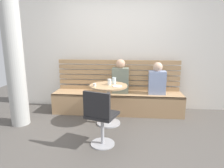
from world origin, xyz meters
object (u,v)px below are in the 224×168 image
(cup_water_clear, at_px, (109,82))
(plate_small, at_px, (117,86))
(person_adult, at_px, (120,78))
(cup_espresso_small, at_px, (95,85))
(cup_glass_tall, at_px, (114,81))
(cafe_table, at_px, (108,97))
(person_child_left, at_px, (157,80))
(white_chair, at_px, (100,117))
(booth_bench, at_px, (117,103))

(cup_water_clear, height_order, plate_small, cup_water_clear)
(person_adult, height_order, cup_espresso_small, person_adult)
(cup_glass_tall, xyz_separation_m, cup_espresso_small, (-0.32, -0.23, -0.03))
(cafe_table, xyz_separation_m, cup_espresso_small, (-0.23, -0.13, 0.25))
(cup_espresso_small, bearing_deg, person_child_left, 31.89)
(cafe_table, distance_m, white_chair, 0.81)
(cafe_table, distance_m, person_adult, 0.68)
(white_chair, xyz_separation_m, person_adult, (0.20, 1.42, 0.29))
(cafe_table, xyz_separation_m, cup_water_clear, (0.02, 0.01, 0.28))
(booth_bench, distance_m, person_child_left, 0.96)
(booth_bench, bearing_deg, person_child_left, 0.49)
(white_chair, bearing_deg, person_adult, 81.81)
(person_child_left, relative_size, plate_small, 3.85)
(cafe_table, distance_m, plate_small, 0.30)
(cup_espresso_small, bearing_deg, cafe_table, 29.82)
(cup_glass_tall, distance_m, plate_small, 0.22)
(white_chair, distance_m, cup_espresso_small, 0.77)
(booth_bench, height_order, cup_glass_tall, cup_glass_tall)
(cafe_table, relative_size, cup_water_clear, 6.73)
(cup_glass_tall, relative_size, plate_small, 0.71)
(cafe_table, relative_size, plate_small, 4.35)
(white_chair, relative_size, cup_espresso_small, 15.18)
(cup_espresso_small, distance_m, plate_small, 0.39)
(person_child_left, bearing_deg, cup_water_clear, -147.47)
(cafe_table, height_order, person_child_left, person_child_left)
(booth_bench, xyz_separation_m, person_child_left, (0.81, 0.01, 0.51))
(person_adult, height_order, plate_small, person_adult)
(cup_water_clear, relative_size, cup_glass_tall, 0.92)
(white_chair, height_order, person_child_left, person_child_left)
(plate_small, bearing_deg, person_adult, 88.78)
(booth_bench, xyz_separation_m, white_chair, (-0.14, -1.40, 0.24))
(cup_glass_tall, bearing_deg, white_chair, -97.26)
(cup_glass_tall, bearing_deg, cafe_table, -133.07)
(white_chair, bearing_deg, cup_glass_tall, 82.74)
(cup_glass_tall, height_order, plate_small, cup_glass_tall)
(cafe_table, bearing_deg, booth_bench, 78.32)
(cafe_table, xyz_separation_m, cup_glass_tall, (0.09, 0.10, 0.28))
(white_chair, bearing_deg, person_child_left, 55.71)
(booth_bench, xyz_separation_m, cafe_table, (-0.12, -0.58, 0.30))
(booth_bench, xyz_separation_m, cup_water_clear, (-0.10, -0.58, 0.57))
(person_adult, height_order, cup_water_clear, person_adult)
(cafe_table, bearing_deg, cup_glass_tall, 46.93)
(cafe_table, bearing_deg, cup_water_clear, 24.32)
(cafe_table, distance_m, cup_glass_tall, 0.31)
(cafe_table, height_order, cup_espresso_small, cup_espresso_small)
(plate_small, bearing_deg, cup_espresso_small, -175.14)
(person_adult, bearing_deg, plate_small, -91.22)
(person_child_left, bearing_deg, plate_small, -138.10)
(cafe_table, distance_m, cup_espresso_small, 0.36)
(cafe_table, bearing_deg, person_child_left, 32.38)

